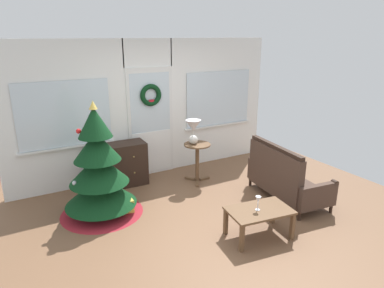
{
  "coord_description": "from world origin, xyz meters",
  "views": [
    {
      "loc": [
        -2.44,
        -3.84,
        2.6
      ],
      "look_at": [
        0.05,
        0.55,
        1.0
      ],
      "focal_mm": 32.22,
      "sensor_mm": 36.0,
      "label": 1
    }
  ],
  "objects_px": {
    "side_table": "(197,155)",
    "wine_glass": "(258,200)",
    "coffee_table": "(259,213)",
    "gift_box": "(125,206)",
    "table_lamp": "(193,129)",
    "dresser_cabinet": "(121,165)",
    "christmas_tree": "(99,175)",
    "settee_sofa": "(283,178)"
  },
  "relations": [
    {
      "from": "dresser_cabinet",
      "to": "coffee_table",
      "type": "height_order",
      "value": "dresser_cabinet"
    },
    {
      "from": "settee_sofa",
      "to": "wine_glass",
      "type": "xyz_separation_m",
      "value": [
        -1.1,
        -0.66,
        0.17
      ]
    },
    {
      "from": "coffee_table",
      "to": "wine_glass",
      "type": "bearing_deg",
      "value": 169.82
    },
    {
      "from": "dresser_cabinet",
      "to": "table_lamp",
      "type": "bearing_deg",
      "value": -22.5
    },
    {
      "from": "table_lamp",
      "to": "wine_glass",
      "type": "distance_m",
      "value": 2.08
    },
    {
      "from": "christmas_tree",
      "to": "side_table",
      "type": "relative_size",
      "value": 2.38
    },
    {
      "from": "settee_sofa",
      "to": "coffee_table",
      "type": "bearing_deg",
      "value": -147.91
    },
    {
      "from": "christmas_tree",
      "to": "wine_glass",
      "type": "height_order",
      "value": "christmas_tree"
    },
    {
      "from": "dresser_cabinet",
      "to": "table_lamp",
      "type": "distance_m",
      "value": 1.45
    },
    {
      "from": "side_table",
      "to": "gift_box",
      "type": "relative_size",
      "value": 3.32
    },
    {
      "from": "side_table",
      "to": "gift_box",
      "type": "distance_m",
      "value": 1.68
    },
    {
      "from": "table_lamp",
      "to": "gift_box",
      "type": "height_order",
      "value": "table_lamp"
    },
    {
      "from": "christmas_tree",
      "to": "side_table",
      "type": "height_order",
      "value": "christmas_tree"
    },
    {
      "from": "settee_sofa",
      "to": "coffee_table",
      "type": "relative_size",
      "value": 1.68
    },
    {
      "from": "table_lamp",
      "to": "dresser_cabinet",
      "type": "bearing_deg",
      "value": 157.5
    },
    {
      "from": "dresser_cabinet",
      "to": "christmas_tree",
      "type": "bearing_deg",
      "value": -125.11
    },
    {
      "from": "coffee_table",
      "to": "table_lamp",
      "type": "bearing_deg",
      "value": 85.8
    },
    {
      "from": "side_table",
      "to": "table_lamp",
      "type": "distance_m",
      "value": 0.5
    },
    {
      "from": "gift_box",
      "to": "dresser_cabinet",
      "type": "bearing_deg",
      "value": 74.5
    },
    {
      "from": "gift_box",
      "to": "side_table",
      "type": "bearing_deg",
      "value": 17.37
    },
    {
      "from": "dresser_cabinet",
      "to": "coffee_table",
      "type": "xyz_separation_m",
      "value": [
        1.06,
        -2.53,
        -0.05
      ]
    },
    {
      "from": "side_table",
      "to": "wine_glass",
      "type": "relative_size",
      "value": 3.74
    },
    {
      "from": "settee_sofa",
      "to": "gift_box",
      "type": "relative_size",
      "value": 6.92
    },
    {
      "from": "dresser_cabinet",
      "to": "gift_box",
      "type": "relative_size",
      "value": 4.16
    },
    {
      "from": "wine_glass",
      "to": "gift_box",
      "type": "xyz_separation_m",
      "value": [
        -1.31,
        1.5,
        -0.43
      ]
    },
    {
      "from": "dresser_cabinet",
      "to": "settee_sofa",
      "type": "xyz_separation_m",
      "value": [
        2.13,
        -1.86,
        -0.01
      ]
    },
    {
      "from": "side_table",
      "to": "dresser_cabinet",
      "type": "bearing_deg",
      "value": 156.92
    },
    {
      "from": "side_table",
      "to": "gift_box",
      "type": "bearing_deg",
      "value": -162.63
    },
    {
      "from": "dresser_cabinet",
      "to": "gift_box",
      "type": "height_order",
      "value": "dresser_cabinet"
    },
    {
      "from": "christmas_tree",
      "to": "side_table",
      "type": "bearing_deg",
      "value": 9.43
    },
    {
      "from": "gift_box",
      "to": "christmas_tree",
      "type": "bearing_deg",
      "value": 150.72
    },
    {
      "from": "wine_glass",
      "to": "gift_box",
      "type": "bearing_deg",
      "value": 131.31
    },
    {
      "from": "dresser_cabinet",
      "to": "coffee_table",
      "type": "bearing_deg",
      "value": -67.26
    },
    {
      "from": "coffee_table",
      "to": "wine_glass",
      "type": "xyz_separation_m",
      "value": [
        -0.03,
        0.01,
        0.2
      ]
    },
    {
      "from": "christmas_tree",
      "to": "dresser_cabinet",
      "type": "relative_size",
      "value": 1.9
    },
    {
      "from": "dresser_cabinet",
      "to": "settee_sofa",
      "type": "height_order",
      "value": "settee_sofa"
    },
    {
      "from": "side_table",
      "to": "coffee_table",
      "type": "bearing_deg",
      "value": -96.0
    },
    {
      "from": "christmas_tree",
      "to": "settee_sofa",
      "type": "height_order",
      "value": "christmas_tree"
    },
    {
      "from": "settee_sofa",
      "to": "table_lamp",
      "type": "relative_size",
      "value": 3.46
    },
    {
      "from": "side_table",
      "to": "wine_glass",
      "type": "xyz_separation_m",
      "value": [
        -0.24,
        -1.98,
        0.03
      ]
    },
    {
      "from": "wine_glass",
      "to": "settee_sofa",
      "type": "bearing_deg",
      "value": 31.17
    },
    {
      "from": "side_table",
      "to": "wine_glass",
      "type": "distance_m",
      "value": 2.0
    }
  ]
}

